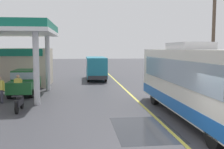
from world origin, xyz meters
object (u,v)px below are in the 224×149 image
object	(u,v)px
pedestrian_near_pump	(18,86)
pedestrian_by_shop	(0,88)
minibus_opposing_lane	(96,66)
car_at_pump	(25,81)
motorcycle_parked_forecourt	(19,103)
coach_bus_main	(197,83)

from	to	relation	value
pedestrian_near_pump	pedestrian_by_shop	distance (m)	1.35
minibus_opposing_lane	pedestrian_near_pump	world-z (taller)	minibus_opposing_lane
car_at_pump	pedestrian_by_shop	xyz separation A→B (m)	(-0.85, -3.11, -0.08)
minibus_opposing_lane	pedestrian_by_shop	bearing A→B (deg)	-119.32
car_at_pump	motorcycle_parked_forecourt	xyz separation A→B (m)	(0.81, -5.43, -0.57)
minibus_opposing_lane	pedestrian_near_pump	size ratio (longest dim) A/B	3.69
minibus_opposing_lane	motorcycle_parked_forecourt	distance (m)	14.92
coach_bus_main	pedestrian_by_shop	distance (m)	11.59
coach_bus_main	minibus_opposing_lane	world-z (taller)	coach_bus_main
car_at_pump	pedestrian_near_pump	world-z (taller)	car_at_pump
minibus_opposing_lane	pedestrian_near_pump	xyz separation A→B (m)	(-5.74, -10.68, -0.54)
coach_bus_main	motorcycle_parked_forecourt	distance (m)	9.28
coach_bus_main	pedestrian_near_pump	world-z (taller)	coach_bus_main
pedestrian_by_shop	motorcycle_parked_forecourt	bearing A→B (deg)	-54.37
pedestrian_by_shop	pedestrian_near_pump	bearing A→B (deg)	51.11
coach_bus_main	car_at_pump	distance (m)	12.51
coach_bus_main	motorcycle_parked_forecourt	world-z (taller)	coach_bus_main
coach_bus_main	car_at_pump	bearing A→B (deg)	140.73
motorcycle_parked_forecourt	pedestrian_near_pump	distance (m)	3.50
pedestrian_near_pump	pedestrian_by_shop	size ratio (longest dim) A/B	1.00
coach_bus_main	motorcycle_parked_forecourt	size ratio (longest dim) A/B	6.13
car_at_pump	pedestrian_near_pump	distance (m)	2.06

